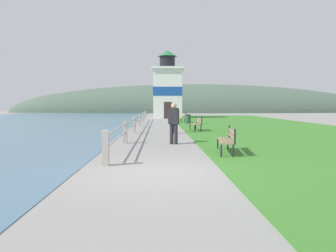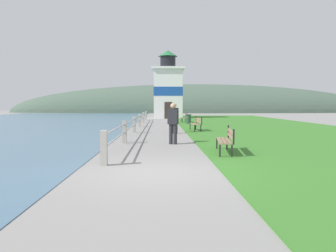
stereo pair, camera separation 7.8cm
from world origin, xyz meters
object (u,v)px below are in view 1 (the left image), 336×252
person_by_railing (175,117)px  trash_bin (188,119)px  park_bench_midway (197,123)px  lighthouse (167,89)px  park_bench_far (184,117)px  person_strolling (174,122)px  park_bench_near (228,139)px

person_by_railing → trash_bin: (1.54, 8.75, -0.53)m
park_bench_midway → lighthouse: (-1.36, 20.15, 3.02)m
park_bench_far → person_by_railing: bearing=82.4°
park_bench_far → person_by_railing: 10.79m
lighthouse → person_by_railing: (-0.10, -21.54, -2.60)m
lighthouse → person_by_railing: size_ratio=4.73×
person_strolling → trash_bin: person_strolling is taller
park_bench_far → person_by_railing: person_by_railing is taller
park_bench_near → park_bench_far: size_ratio=1.16×
lighthouse → person_strolling: size_ratio=4.75×
park_bench_far → person_by_railing: size_ratio=1.00×
park_bench_far → person_strolling: bearing=83.8°
park_bench_near → person_by_railing: person_by_railing is taller
park_bench_midway → lighthouse: bearing=-90.8°
park_bench_near → lighthouse: lighthouse is taller
park_bench_far → trash_bin: size_ratio=2.09×
trash_bin → park_bench_far: bearing=94.2°
park_bench_midway → park_bench_near: bearing=85.3°
park_bench_near → lighthouse: 29.78m
person_by_railing → park_bench_midway: bearing=-50.7°
park_bench_midway → person_strolling: (-1.74, -6.55, 0.42)m
park_bench_far → lighthouse: (-1.30, 10.85, 3.02)m
park_bench_midway → person_by_railing: 2.06m
person_strolling → park_bench_near: bearing=-130.2°
park_bench_far → person_strolling: person_strolling is taller
park_bench_midway → person_strolling: person_strolling is taller
trash_bin → park_bench_near: bearing=-90.4°
park_bench_midway → trash_bin: size_ratio=2.10×
person_strolling → person_by_railing: bearing=16.0°
trash_bin → person_by_railing: bearing=-100.0°
lighthouse → trash_bin: size_ratio=9.94×
park_bench_near → park_bench_far: (-0.04, 18.75, -0.00)m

